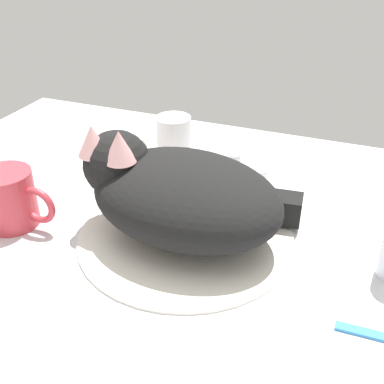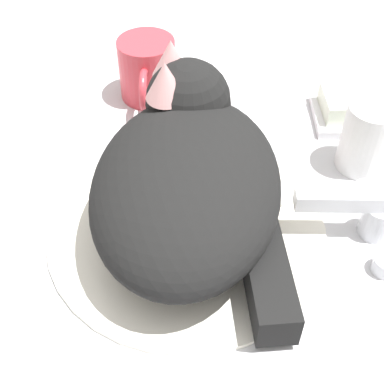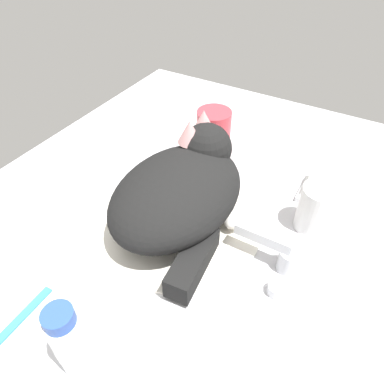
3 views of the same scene
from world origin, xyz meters
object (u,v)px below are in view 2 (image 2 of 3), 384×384
rinse_cup (368,137)px  coffee_mug (147,70)px  faucet (365,215)px  cat (188,174)px  soap_bar (340,103)px

rinse_cup → coffee_mug: bearing=-117.2°
coffee_mug → rinse_cup: size_ratio=1.36×
faucet → coffee_mug: coffee_mug is taller
cat → soap_bar: bearing=133.3°
faucet → soap_bar: faucet is taller
faucet → cat: bearing=-94.3°
faucet → coffee_mug: (-24.99, -25.06, 1.53)cm
cat → rinse_cup: size_ratio=3.45×
cat → coffee_mug: bearing=-165.3°
faucet → soap_bar: bearing=177.5°
cat → coffee_mug: 24.52cm
faucet → rinse_cup: rinse_cup is taller
faucet → cat: size_ratio=0.43×
cat → soap_bar: (-18.66, 19.77, -4.55)cm
faucet → soap_bar: size_ratio=2.04×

